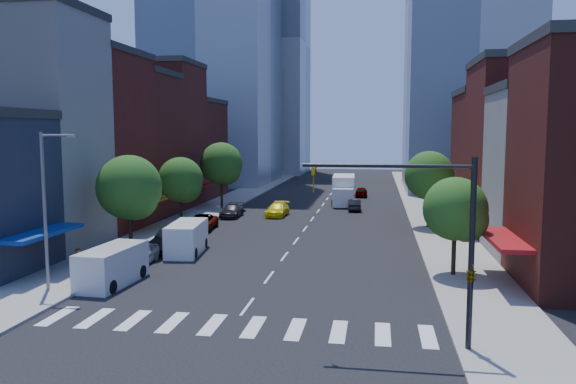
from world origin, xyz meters
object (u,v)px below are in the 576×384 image
cargo_van_near (111,266)px  pedestrian_near (79,262)px  parked_car_front (139,254)px  cargo_van_far (186,238)px  pedestrian_far (113,252)px  parked_car_rear (232,211)px  parked_car_second (170,240)px  taxi (277,210)px  parked_car_third (201,222)px  box_truck (344,191)px  traffic_car_far (361,192)px  traffic_car_oncoming (354,205)px

cargo_van_near → pedestrian_near: (-2.55, 0.88, -0.05)m
parked_car_front → cargo_van_far: bearing=60.0°
pedestrian_near → pedestrian_far: size_ratio=1.19×
parked_car_front → parked_car_rear: bearing=85.0°
parked_car_rear → pedestrian_near: bearing=-97.3°
parked_car_second → cargo_van_far: bearing=-20.6°
parked_car_second → parked_car_rear: 17.37m
taxi → pedestrian_near: bearing=-102.7°
taxi → pedestrian_near: 28.79m
parked_car_front → pedestrian_far: pedestrian_far is taller
cargo_van_far → pedestrian_near: size_ratio=3.09×
parked_car_third → pedestrian_near: 18.25m
parked_car_second → box_truck: box_truck is taller
parked_car_front → cargo_van_far: cargo_van_far is taller
parked_car_third → cargo_van_near: cargo_van_near is taller
parked_car_third → box_truck: 24.23m
cargo_van_far → traffic_car_far: (12.01, 39.29, -0.46)m
parked_car_second → cargo_van_near: (0.06, -9.82, 0.33)m
cargo_van_far → parked_car_front: bearing=-123.2°
cargo_van_far → parked_car_rear: bearing=87.8°
parked_car_rear → taxi: taxi is taller
parked_car_rear → traffic_car_far: 24.98m
cargo_van_near → traffic_car_far: 50.23m
parked_car_third → cargo_van_near: (0.47, -19.01, 0.42)m
parked_car_second → traffic_car_oncoming: bearing=66.0°
cargo_van_near → pedestrian_far: cargo_van_near is taller
parked_car_rear → cargo_van_far: (1.23, -18.11, 0.48)m
cargo_van_near → traffic_car_far: bearing=77.7°
parked_car_rear → pedestrian_near: pedestrian_near is taller
parked_car_front → traffic_car_oncoming: (13.61, 29.19, -0.07)m
parked_car_second → box_truck: 32.38m
parked_car_second → parked_car_front: bearing=-90.8°
pedestrian_near → parked_car_third: bearing=18.6°
cargo_van_near → parked_car_rear: bearing=92.7°
traffic_car_oncoming → traffic_car_far: 14.05m
parked_car_second → traffic_car_oncoming: size_ratio=1.19×
parked_car_rear → cargo_van_far: cargo_van_far is taller
parked_car_second → cargo_van_far: cargo_van_far is taller
parked_car_rear → box_truck: bearing=47.8°
traffic_car_oncoming → parked_car_rear: bearing=25.7°
traffic_car_far → pedestrian_far: pedestrian_far is taller
cargo_van_near → cargo_van_far: bearing=83.7°
cargo_van_far → traffic_car_far: bearing=66.9°
parked_car_second → pedestrian_far: bearing=-106.9°
parked_car_front → pedestrian_far: bearing=-162.7°
parked_car_front → cargo_van_far: 4.45m
box_truck → pedestrian_near: 41.61m
parked_car_second → taxi: parked_car_second is taller
parked_car_rear → pedestrian_far: size_ratio=3.03×
parked_car_front → pedestrian_far: 1.75m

